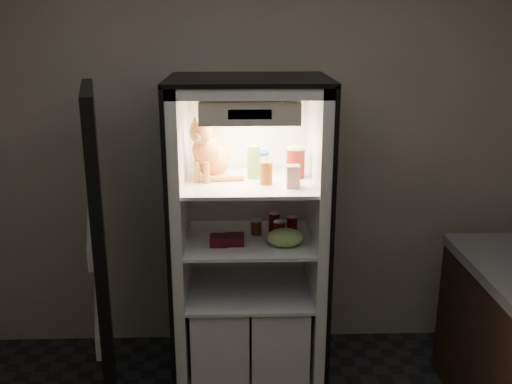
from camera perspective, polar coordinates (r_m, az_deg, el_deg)
room_shell at (r=1.91m, az=0.04°, el=-0.01°), size 3.60×3.60×3.60m
refrigerator at (r=3.49m, az=-0.69°, el=-6.51°), size 0.90×0.72×1.88m
fridge_door at (r=3.30m, az=-15.31°, el=-6.28°), size 0.26×0.86×1.85m
tabby_cat at (r=3.30m, az=-4.70°, el=3.78°), size 0.32×0.38×0.38m
parmesan_shaker at (r=3.30m, az=-0.25°, el=3.03°), size 0.07×0.07×0.19m
mayo_tub at (r=3.42m, az=0.50°, el=3.00°), size 0.10×0.10×0.13m
salsa_jar at (r=3.19m, az=1.01°, el=1.92°), size 0.07×0.07×0.13m
pepper_jar at (r=3.33m, az=3.98°, el=3.02°), size 0.11×0.11×0.18m
cream_carton at (r=3.13m, az=3.72°, el=1.57°), size 0.07×0.07×0.12m
soda_can_a at (r=3.45m, az=1.84°, el=-3.05°), size 0.07×0.07×0.12m
soda_can_b at (r=3.41m, az=3.63°, el=-3.40°), size 0.06×0.06×0.12m
soda_can_c at (r=3.30m, az=2.34°, el=-3.98°), size 0.07×0.07×0.13m
condiment_jar at (r=3.42m, az=0.01°, el=-3.50°), size 0.07×0.07×0.09m
grape_bag at (r=3.24m, az=2.93°, el=-4.57°), size 0.21×0.15×0.10m
berry_box_left at (r=3.27m, az=-3.67°, el=-4.85°), size 0.11×0.11×0.05m
berry_box_right at (r=3.28m, az=-2.13°, el=-4.78°), size 0.11×0.11×0.05m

